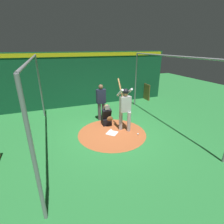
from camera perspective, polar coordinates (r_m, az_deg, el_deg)
ground_plane at (r=7.01m, az=-0.00°, el=-7.24°), size 25.97×25.97×0.00m
dirt_circle at (r=7.01m, az=-0.00°, el=-7.22°), size 2.80×2.80×0.01m
home_plate at (r=7.01m, az=-0.00°, el=-7.15°), size 0.59×0.59×0.01m
batter at (r=6.84m, az=4.46°, el=2.20°), size 0.68×0.49×2.16m
catcher at (r=7.58m, az=-1.84°, el=-1.67°), size 0.58×0.40×0.99m
umpire at (r=7.95m, az=-3.72°, el=3.97°), size 0.22×0.49×1.74m
back_wall at (r=10.18m, az=-8.18°, el=11.03°), size 0.22×9.97×3.09m
cage_frame at (r=6.27m, az=-0.00°, el=10.19°), size 5.97×5.28×3.03m
bat_rack at (r=11.63m, az=11.25°, el=6.73°), size 1.06×0.20×1.05m
baseball_0 at (r=6.96m, az=8.79°, el=-7.38°), size 0.07×0.07×0.07m
baseball_1 at (r=7.20m, az=-0.34°, el=-6.03°), size 0.07×0.07×0.07m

